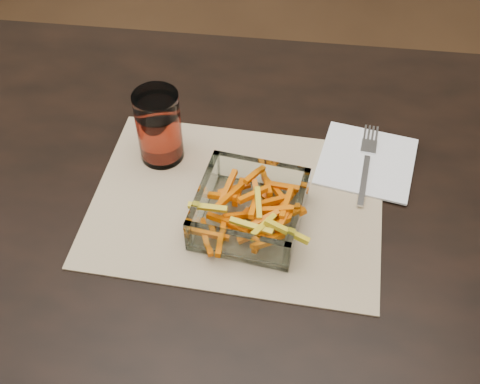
# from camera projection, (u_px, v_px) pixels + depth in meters

# --- Properties ---
(dining_table) EXTENTS (1.60, 0.90, 0.75)m
(dining_table) POSITION_uv_depth(u_px,v_px,m) (249.00, 240.00, 1.01)
(dining_table) COLOR black
(dining_table) RESTS_ON ground
(placemat) EXTENTS (0.47, 0.35, 0.00)m
(placemat) POSITION_uv_depth(u_px,v_px,m) (237.00, 203.00, 0.94)
(placemat) COLOR tan
(placemat) RESTS_ON dining_table
(glass_bowl) EXTENTS (0.17, 0.17, 0.06)m
(glass_bowl) POSITION_uv_depth(u_px,v_px,m) (250.00, 211.00, 0.90)
(glass_bowl) COLOR white
(glass_bowl) RESTS_ON placemat
(tumbler) EXTENTS (0.07, 0.07, 0.13)m
(tumbler) POSITION_uv_depth(u_px,v_px,m) (159.00, 129.00, 0.97)
(tumbler) COLOR white
(tumbler) RESTS_ON placemat
(napkin) EXTENTS (0.18, 0.18, 0.00)m
(napkin) POSITION_uv_depth(u_px,v_px,m) (367.00, 161.00, 1.00)
(napkin) COLOR white
(napkin) RESTS_ON placemat
(fork) EXTENTS (0.04, 0.19, 0.00)m
(fork) POSITION_uv_depth(u_px,v_px,m) (367.00, 161.00, 0.99)
(fork) COLOR silver
(fork) RESTS_ON napkin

